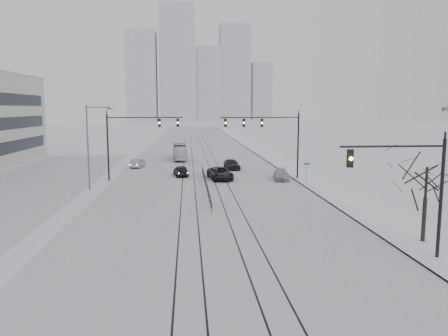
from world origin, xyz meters
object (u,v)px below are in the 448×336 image
Objects in this scene: traffic_mast_near at (415,182)px; sedan_sb_inner at (181,171)px; sedan_nb_right at (281,175)px; sedan_sb_outer at (138,163)px; bare_tree at (427,175)px; box_truck at (180,152)px; sedan_nb_front at (220,173)px; sedan_nb_far at (232,164)px.

traffic_mast_near is 35.64m from sedan_sb_inner.
sedan_sb_inner reaches higher than sedan_nb_right.
bare_tree is at bearing 130.86° from sedan_sb_outer.
traffic_mast_near is 3.85m from bare_tree.
traffic_mast_near is 1.70× the size of sedan_sb_inner.
sedan_sb_inner reaches higher than sedan_sb_outer.
sedan_nb_right is at bearing 92.78° from traffic_mast_near.
bare_tree is 0.64× the size of box_truck.
sedan_nb_front reaches higher than sedan_nb_far.
box_truck is at bearing -97.56° from sedan_sb_inner.
bare_tree reaches higher than sedan_nb_far.
box_truck is (6.02, 9.68, 0.68)m from sedan_sb_outer.
sedan_sb_inner is (-16.05, 29.70, -3.79)m from bare_tree.
sedan_sb_outer is at bearing 115.95° from traffic_mast_near.
sedan_nb_right is 10.94m from sedan_nb_far.
traffic_mast_near is at bearing -128.76° from bare_tree.
sedan_sb_outer is at bearing 55.89° from box_truck.
bare_tree is at bearing -75.44° from sedan_nb_front.
traffic_mast_near reaches higher than sedan_sb_inner.
sedan_nb_front is (-8.79, 29.58, -3.81)m from traffic_mast_near.
sedan_nb_far is 14.75m from box_truck.
sedan_nb_far is (13.65, -2.93, 0.10)m from sedan_sb_outer.
sedan_nb_far is (2.32, 8.83, -0.01)m from sedan_nb_front.
sedan_nb_far is at bearing 66.95° from sedan_nb_front.
bare_tree reaches higher than sedan_sb_outer.
box_truck is at bearing 112.88° from sedan_nb_far.
sedan_nb_right is at bearing 117.42° from box_truck.
box_truck reaches higher than sedan_nb_front.
bare_tree reaches higher than sedan_nb_right.
bare_tree is 1.48× the size of sedan_sb_inner.
sedan_sb_inner is at bearing 137.32° from sedan_sb_outer.
sedan_nb_right is (12.24, -4.00, -0.08)m from sedan_sb_inner.
sedan_nb_far reaches higher than sedan_nb_right.
sedan_nb_far is (7.17, 5.70, 0.04)m from sedan_sb_inner.
traffic_mast_near is 1.63× the size of sedan_nb_right.
sedan_nb_right is 25.68m from box_truck.
sedan_sb_outer is at bearing 159.55° from sedan_nb_far.
box_truck is (-7.64, 12.61, 0.58)m from sedan_nb_far.
traffic_mast_near reaches higher than bare_tree.
sedan_sb_inner is 0.76× the size of sedan_nb_front.
sedan_sb_outer is 13.96m from sedan_nb_far.
traffic_mast_near reaches higher than box_truck.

